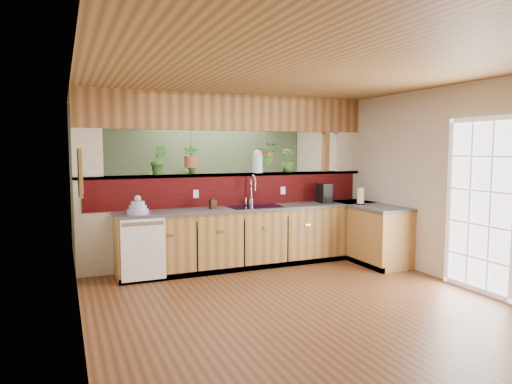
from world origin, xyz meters
name	(u,v)px	position (x,y,z in m)	size (l,w,h in m)	color
ground	(267,284)	(0.00, 0.00, 0.00)	(4.60, 7.00, 0.01)	#54301A
ceiling	(268,83)	(0.00, 0.00, 2.60)	(4.60, 7.00, 0.01)	brown
wall_back	(194,173)	(0.00, 3.50, 1.30)	(4.60, 0.02, 2.60)	beige
wall_left	(75,192)	(-2.30, 0.00, 1.30)	(0.02, 7.00, 2.60)	beige
wall_right	(408,181)	(2.30, 0.00, 1.30)	(0.02, 7.00, 2.60)	beige
pass_through_partition	(233,186)	(0.03, 1.35, 1.19)	(4.60, 0.21, 2.60)	beige
pass_through_ledge	(231,175)	(0.00, 1.35, 1.37)	(4.60, 0.21, 0.04)	brown
header_beam	(231,113)	(0.00, 1.35, 2.33)	(4.60, 0.15, 0.55)	brown
sage_backwall	(195,173)	(0.00, 3.48, 1.30)	(4.55, 0.02, 2.55)	#4F6444
countertop	(293,234)	(0.84, 0.87, 0.45)	(4.14, 1.52, 0.90)	olive
dishwasher	(144,249)	(-1.48, 0.66, 0.46)	(0.58, 0.03, 0.82)	white
navy_sink	(256,212)	(0.25, 0.98, 0.82)	(0.82, 0.50, 0.18)	black
french_door	(480,208)	(2.27, -1.30, 1.05)	(0.06, 1.02, 2.16)	white
framed_print	(80,173)	(-2.27, -0.80, 1.55)	(0.04, 0.35, 0.45)	olive
faucet	(252,189)	(0.26, 1.13, 1.16)	(0.21, 0.21, 0.48)	#B7B7B2
dish_stack	(138,208)	(-1.51, 0.87, 0.98)	(0.29, 0.29, 0.25)	#A3B1D2
soap_dispenser	(213,202)	(-0.42, 1.00, 1.00)	(0.09, 0.09, 0.19)	#3B2515
coffee_maker	(325,194)	(1.47, 0.98, 1.04)	(0.17, 0.28, 0.31)	black
paper_towel	(361,196)	(1.87, 0.57, 1.03)	(0.13, 0.13, 0.28)	black
glass_jar	(258,161)	(0.45, 1.35, 1.57)	(0.16, 0.16, 0.36)	silver
ledge_plant_left	(159,160)	(-1.12, 1.35, 1.61)	(0.24, 0.19, 0.44)	#326824
ledge_plant_right	(288,160)	(0.99, 1.35, 1.58)	(0.22, 0.22, 0.39)	#326824
hanging_plant_a	(191,150)	(-0.64, 1.35, 1.75)	(0.27, 0.23, 0.56)	brown
hanging_plant_b	(268,145)	(0.62, 1.35, 1.84)	(0.40, 0.38, 0.48)	brown
shelving_console	(173,215)	(-0.50, 3.25, 0.50)	(1.54, 0.41, 1.02)	black
shelf_plant_a	(152,179)	(-0.88, 3.25, 1.21)	(0.21, 0.14, 0.40)	#326824
shelf_plant_b	(188,177)	(-0.20, 3.25, 1.23)	(0.25, 0.25, 0.44)	#326824
floor_plant	(264,223)	(1.06, 2.47, 0.37)	(0.67, 0.58, 0.75)	#326824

